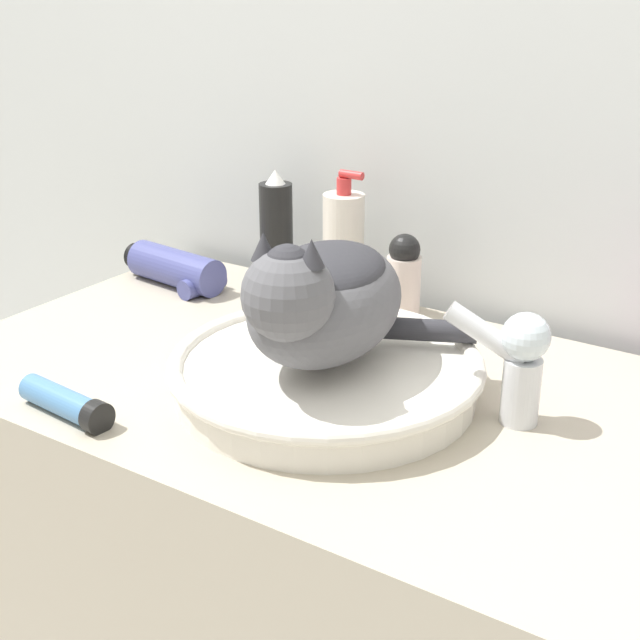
{
  "coord_description": "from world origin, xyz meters",
  "views": [
    {
      "loc": [
        0.51,
        -0.56,
        1.38
      ],
      "look_at": [
        -0.02,
        0.24,
        0.99
      ],
      "focal_mm": 50.0,
      "sensor_mm": 36.0,
      "label": 1
    }
  ],
  "objects_px": {
    "soap_pump_bottle": "(343,248)",
    "deodorant_stick": "(404,276)",
    "hairspray_can_black": "(276,234)",
    "cream_tube": "(66,403)",
    "cat": "(322,296)",
    "hair_dryer": "(177,269)",
    "faucet": "(518,358)"
  },
  "relations": [
    {
      "from": "soap_pump_bottle",
      "to": "deodorant_stick",
      "type": "relative_size",
      "value": 1.64
    },
    {
      "from": "hairspray_can_black",
      "to": "cream_tube",
      "type": "xyz_separation_m",
      "value": [
        0.05,
        -0.49,
        -0.07
      ]
    },
    {
      "from": "cat",
      "to": "hair_dryer",
      "type": "bearing_deg",
      "value": -125.39
    },
    {
      "from": "cat",
      "to": "hairspray_can_black",
      "type": "xyz_separation_m",
      "value": [
        -0.28,
        0.29,
        -0.04
      ]
    },
    {
      "from": "hairspray_can_black",
      "to": "deodorant_stick",
      "type": "height_order",
      "value": "hairspray_can_black"
    },
    {
      "from": "hairspray_can_black",
      "to": "cream_tube",
      "type": "bearing_deg",
      "value": -83.65
    },
    {
      "from": "faucet",
      "to": "soap_pump_bottle",
      "type": "height_order",
      "value": "soap_pump_bottle"
    },
    {
      "from": "faucet",
      "to": "hairspray_can_black",
      "type": "relative_size",
      "value": 0.73
    },
    {
      "from": "soap_pump_bottle",
      "to": "hairspray_can_black",
      "type": "bearing_deg",
      "value": 180.0
    },
    {
      "from": "faucet",
      "to": "deodorant_stick",
      "type": "relative_size",
      "value": 1.1
    },
    {
      "from": "cream_tube",
      "to": "hair_dryer",
      "type": "height_order",
      "value": "hair_dryer"
    },
    {
      "from": "cream_tube",
      "to": "hair_dryer",
      "type": "distance_m",
      "value": 0.45
    },
    {
      "from": "faucet",
      "to": "hairspray_can_black",
      "type": "xyz_separation_m",
      "value": [
        -0.49,
        0.22,
        0.01
      ]
    },
    {
      "from": "faucet",
      "to": "cream_tube",
      "type": "bearing_deg",
      "value": 15.43
    },
    {
      "from": "soap_pump_bottle",
      "to": "deodorant_stick",
      "type": "xyz_separation_m",
      "value": [
        0.1,
        0.0,
        -0.03
      ]
    },
    {
      "from": "soap_pump_bottle",
      "to": "cream_tube",
      "type": "distance_m",
      "value": 0.5
    },
    {
      "from": "soap_pump_bottle",
      "to": "hair_dryer",
      "type": "relative_size",
      "value": 1.06
    },
    {
      "from": "soap_pump_bottle",
      "to": "deodorant_stick",
      "type": "distance_m",
      "value": 0.11
    },
    {
      "from": "cat",
      "to": "deodorant_stick",
      "type": "height_order",
      "value": "cat"
    },
    {
      "from": "hairspray_can_black",
      "to": "cream_tube",
      "type": "distance_m",
      "value": 0.5
    },
    {
      "from": "cat",
      "to": "deodorant_stick",
      "type": "xyz_separation_m",
      "value": [
        -0.05,
        0.29,
        -0.07
      ]
    },
    {
      "from": "faucet",
      "to": "hair_dryer",
      "type": "distance_m",
      "value": 0.65
    },
    {
      "from": "faucet",
      "to": "hairspray_can_black",
      "type": "height_order",
      "value": "hairspray_can_black"
    },
    {
      "from": "deodorant_stick",
      "to": "cream_tube",
      "type": "xyz_separation_m",
      "value": [
        -0.18,
        -0.49,
        -0.05
      ]
    },
    {
      "from": "cat",
      "to": "hair_dryer",
      "type": "height_order",
      "value": "cat"
    },
    {
      "from": "hair_dryer",
      "to": "hairspray_can_black",
      "type": "bearing_deg",
      "value": -142.34
    },
    {
      "from": "hairspray_can_black",
      "to": "faucet",
      "type": "bearing_deg",
      "value": -23.74
    },
    {
      "from": "faucet",
      "to": "hairspray_can_black",
      "type": "bearing_deg",
      "value": -40.38
    },
    {
      "from": "faucet",
      "to": "soap_pump_bottle",
      "type": "xyz_separation_m",
      "value": [
        -0.37,
        0.22,
        0.01
      ]
    },
    {
      "from": "cream_tube",
      "to": "hair_dryer",
      "type": "relative_size",
      "value": 0.7
    },
    {
      "from": "soap_pump_bottle",
      "to": "cream_tube",
      "type": "relative_size",
      "value": 1.52
    },
    {
      "from": "hairspray_can_black",
      "to": "deodorant_stick",
      "type": "xyz_separation_m",
      "value": [
        0.23,
        0.0,
        -0.03
      ]
    }
  ]
}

